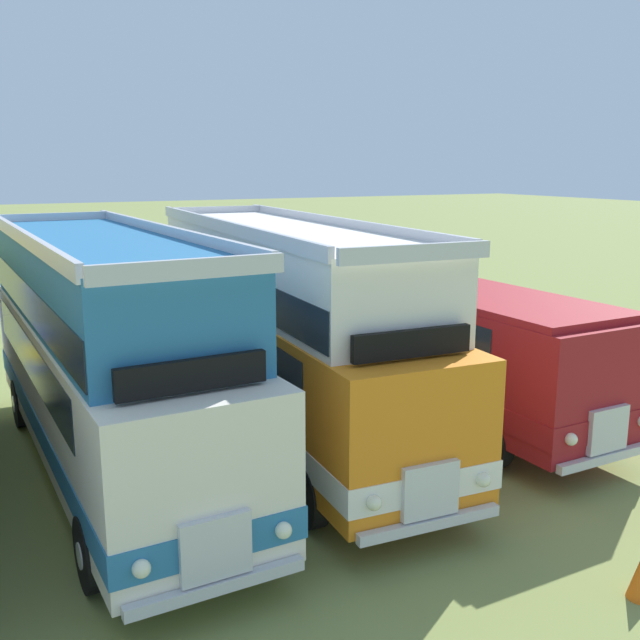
# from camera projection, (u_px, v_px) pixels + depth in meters

# --- Properties ---
(bus_sixth_in_row) EXTENTS (2.98, 10.76, 4.52)m
(bus_sixth_in_row) POSITION_uv_depth(u_px,v_px,m) (105.00, 348.00, 12.95)
(bus_sixth_in_row) COLOR silver
(bus_sixth_in_row) RESTS_ON ground
(bus_seventh_in_row) EXTENTS (3.11, 11.45, 4.52)m
(bus_seventh_in_row) POSITION_uv_depth(u_px,v_px,m) (283.00, 323.00, 14.99)
(bus_seventh_in_row) COLOR orange
(bus_seventh_in_row) RESTS_ON ground
(bus_eighth_in_row) EXTENTS (2.80, 9.79, 2.99)m
(bus_eighth_in_row) POSITION_uv_depth(u_px,v_px,m) (437.00, 336.00, 16.49)
(bus_eighth_in_row) COLOR maroon
(bus_eighth_in_row) RESTS_ON ground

